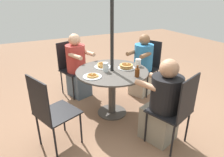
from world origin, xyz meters
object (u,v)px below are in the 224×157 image
patio_chair_south (147,63)px  diner_south (142,68)px  patio_chair_east (177,108)px  drinking_glass_a (106,67)px  pancake_plate_c (103,66)px  patio_table (112,80)px  pancake_plate_b (126,66)px  syrup_bottle (137,72)px  patio_chair_north (50,110)px  coffee_cup (138,63)px  diner_west (77,68)px  pancake_plate_a (92,76)px  patio_chair_west (71,65)px  diner_east (163,106)px

patio_chair_south → diner_south: size_ratio=0.86×
patio_chair_east → patio_chair_south: bearing=47.9°
patio_chair_east → drinking_glass_a: (1.02, 0.44, 0.25)m
diner_south → pancake_plate_c: (-0.18, 0.87, 0.24)m
patio_table → pancake_plate_b: size_ratio=4.15×
patio_chair_south → syrup_bottle: 1.14m
patio_chair_north → coffee_cup: 1.51m
diner_south → diner_west: size_ratio=0.98×
diner_west → patio_table: bearing=90.0°
patio_chair_south → drinking_glass_a: patio_chair_south is taller
pancake_plate_a → drinking_glass_a: size_ratio=1.92×
patio_chair_north → diner_west: diner_west is taller
syrup_bottle → patio_chair_west: bearing=21.5°
patio_table → pancake_plate_a: (-0.10, 0.35, 0.17)m
diner_west → pancake_plate_c: (-0.65, -0.22, 0.23)m
diner_east → patio_chair_west: (1.84, 0.62, 0.05)m
patio_table → patio_chair_east: bearing=-161.2°
patio_chair_west → syrup_bottle: bearing=93.0°
patio_chair_north → patio_chair_east: (-0.62, -1.34, 0.00)m
patio_chair_west → patio_chair_north: bearing=46.3°
diner_east → diner_west: size_ratio=0.97×
patio_table → coffee_cup: size_ratio=9.39×
patio_chair_west → pancake_plate_c: (-0.82, -0.28, 0.20)m
patio_chair_north → patio_chair_south: (0.83, -1.96, 0.00)m
pancake_plate_b → patio_chair_south: bearing=-58.0°
patio_table → diner_west: size_ratio=0.93×
patio_chair_east → diner_east: (0.17, 0.06, -0.05)m
patio_chair_east → diner_south: diner_south is taller
diner_east → diner_south: bearing=47.8°
patio_chair_south → pancake_plate_b: size_ratio=3.75×
diner_south → drinking_glass_a: bearing=87.2°
pancake_plate_b → syrup_bottle: syrup_bottle is taller
patio_chair_west → pancake_plate_a: 1.13m
diner_east → patio_chair_east: bearing=-90.0°
patio_chair_north → patio_chair_west: (1.40, -0.66, 0.00)m
patio_table → patio_chair_south: 1.07m
diner_east → patio_chair_west: bearing=89.8°
diner_west → pancake_plate_c: 0.72m
pancake_plate_c → diner_west: bearing=18.7°
diner_east → diner_west: 1.77m
pancake_plate_b → drinking_glass_a: 0.34m
patio_chair_west → pancake_plate_a: patio_chair_west is taller
patio_table → patio_chair_north: size_ratio=1.11×
patio_table → patio_chair_south: (0.44, -0.97, -0.03)m
diner_east → drinking_glass_a: size_ratio=8.24×
patio_chair_south → pancake_plate_b: (-0.46, 0.73, 0.21)m
patio_table → syrup_bottle: syrup_bottle is taller
pancake_plate_a → coffee_cup: coffee_cup is taller
patio_chair_east → patio_chair_west: (2.02, 0.68, 0.00)m
drinking_glass_a → pancake_plate_c: bearing=-11.6°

